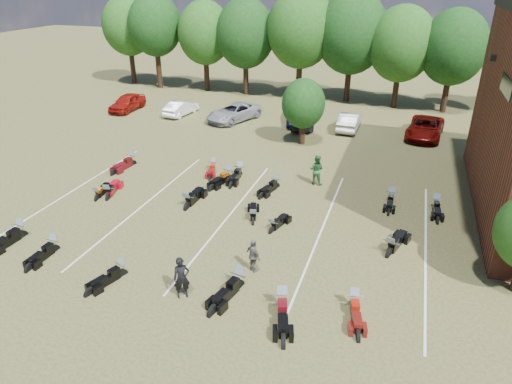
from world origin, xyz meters
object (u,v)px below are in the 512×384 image
at_px(person_green, 316,170).
at_px(person_grey, 253,256).
at_px(car_4, 297,114).
at_px(motorcycle_3, 121,276).
at_px(motorcycle_7, 109,198).
at_px(motorcycle_0, 22,237).
at_px(car_0, 127,102).
at_px(person_black, 182,278).
at_px(motorcycle_14, 132,165).

xyz_separation_m(person_green, person_grey, (-0.67, -9.82, -0.17)).
xyz_separation_m(car_4, motorcycle_3, (-1.75, -23.85, -0.80)).
relative_size(car_4, motorcycle_7, 2.01).
bearing_deg(car_4, motorcycle_7, -126.50).
height_order(car_4, motorcycle_0, car_4).
relative_size(car_0, person_grey, 2.90).
distance_m(person_black, motorcycle_7, 10.46).
bearing_deg(motorcycle_0, motorcycle_7, 75.59).
bearing_deg(car_4, person_black, -102.43).
distance_m(car_4, person_black, 24.27).
distance_m(car_0, person_green, 22.86).
relative_size(car_0, motorcycle_0, 1.82).
relative_size(motorcycle_3, motorcycle_7, 0.92).
relative_size(person_grey, motorcycle_0, 0.63).
bearing_deg(car_0, motorcycle_7, -61.65).
bearing_deg(car_4, person_grey, -96.51).
height_order(person_black, motorcycle_14, person_black).
bearing_deg(person_black, motorcycle_3, 138.15).
bearing_deg(motorcycle_7, car_0, -75.53).
bearing_deg(person_green, person_black, 81.78).
xyz_separation_m(person_black, motorcycle_3, (-3.14, 0.38, -0.90)).
distance_m(person_grey, motorcycle_0, 11.81).
distance_m(car_0, motorcycle_0, 22.88).
height_order(person_grey, motorcycle_14, person_grey).
distance_m(person_green, motorcycle_14, 12.47).
bearing_deg(motorcycle_14, person_black, -41.90).
height_order(car_0, motorcycle_0, car_0).
height_order(motorcycle_3, motorcycle_14, motorcycle_14).
bearing_deg(motorcycle_3, motorcycle_7, 146.98).
height_order(car_4, motorcycle_3, car_4).
distance_m(motorcycle_7, motorcycle_14, 5.07).
height_order(motorcycle_0, motorcycle_14, motorcycle_0).
xyz_separation_m(person_green, motorcycle_7, (-10.90, -5.82, -0.94)).
bearing_deg(car_0, motorcycle_3, -58.93).
distance_m(motorcycle_0, motorcycle_7, 5.25).
height_order(person_black, person_green, person_green).
bearing_deg(person_grey, motorcycle_0, 39.10).
height_order(person_black, person_grey, person_black).
height_order(car_0, motorcycle_7, car_0).
height_order(car_0, car_4, car_4).
height_order(motorcycle_0, motorcycle_3, motorcycle_0).
bearing_deg(motorcycle_0, person_green, 43.48).
relative_size(car_0, motorcycle_14, 1.85).
height_order(person_grey, motorcycle_7, person_grey).
bearing_deg(motorcycle_3, car_0, 140.47).
height_order(car_4, person_black, person_black).
height_order(person_black, motorcycle_7, person_black).
xyz_separation_m(car_4, motorcycle_14, (-8.20, -12.84, -0.80)).
height_order(car_0, motorcycle_3, car_0).
xyz_separation_m(car_4, person_black, (1.40, -24.23, 0.10)).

